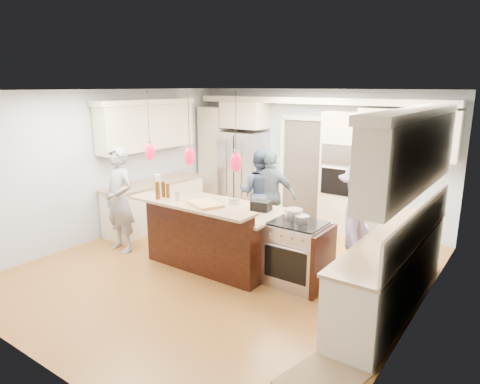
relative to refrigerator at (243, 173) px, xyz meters
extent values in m
plane|color=#AE7A2F|center=(1.55, -2.64, -0.90)|extent=(6.00, 6.00, 0.00)
cube|color=#B2BCC6|center=(1.55, 0.36, 0.45)|extent=(5.50, 0.04, 2.70)
cube|color=#B2BCC6|center=(1.55, -5.64, 0.45)|extent=(5.50, 0.04, 2.70)
cube|color=#B2BCC6|center=(-1.20, -2.64, 0.45)|extent=(0.04, 6.00, 2.70)
cube|color=#B2BCC6|center=(4.30, -2.64, 0.45)|extent=(0.04, 6.00, 2.70)
cube|color=white|center=(1.55, -2.64, 1.80)|extent=(5.50, 6.00, 0.04)
cube|color=#B7B7BC|center=(0.00, 0.00, 0.00)|extent=(0.90, 0.70, 1.80)
cube|color=beige|center=(2.30, 0.03, 0.25)|extent=(0.72, 0.64, 2.30)
cube|color=black|center=(2.30, -0.30, 0.65)|extent=(0.60, 0.02, 0.35)
cube|color=black|center=(2.30, -0.30, 0.15)|extent=(0.60, 0.02, 0.50)
cylinder|color=#B7B7BC|center=(2.30, -0.33, 0.40)|extent=(0.55, 0.02, 0.02)
cube|color=beige|center=(-0.80, 0.06, 0.25)|extent=(0.60, 0.58, 2.30)
cube|color=beige|center=(0.00, 0.06, 1.25)|extent=(0.95, 0.58, 0.55)
cube|color=beige|center=(3.35, 0.18, 1.05)|extent=(1.70, 0.35, 0.85)
cube|color=beige|center=(1.55, 0.16, 1.58)|extent=(5.30, 0.38, 0.12)
cube|color=#4C443A|center=(1.30, 0.35, 0.15)|extent=(0.90, 0.06, 2.10)
cube|color=white|center=(1.30, 0.31, 1.23)|extent=(1.04, 0.06, 0.10)
cube|color=beige|center=(3.95, -2.34, -0.46)|extent=(0.60, 3.00, 0.88)
cube|color=tan|center=(3.95, -2.34, 0.00)|extent=(0.64, 3.05, 0.04)
cube|color=beige|center=(4.07, -2.34, 1.08)|extent=(0.35, 3.00, 0.85)
cube|color=beige|center=(4.06, -2.34, 1.56)|extent=(0.37, 3.10, 0.10)
cube|color=beige|center=(-0.85, -1.84, -0.46)|extent=(0.60, 2.20, 0.88)
cube|color=tan|center=(-0.85, -1.84, 0.00)|extent=(0.64, 2.25, 0.04)
cube|color=beige|center=(-0.97, -1.84, 1.08)|extent=(0.35, 2.20, 0.85)
cube|color=beige|center=(-0.96, -1.84, 1.56)|extent=(0.37, 2.30, 0.10)
cube|color=black|center=(1.30, -2.49, -0.46)|extent=(2.00, 1.00, 0.88)
cube|color=tan|center=(1.30, -2.49, 0.00)|extent=(2.10, 1.10, 0.04)
cube|color=black|center=(1.30, -3.05, -0.36)|extent=(2.00, 0.12, 1.08)
cube|color=tan|center=(1.30, -3.19, 0.20)|extent=(2.10, 0.42, 0.04)
cube|color=black|center=(1.95, -2.29, 0.09)|extent=(0.31, 0.26, 0.15)
cube|color=#B7B7BC|center=(2.68, -2.49, -0.45)|extent=(0.76, 0.66, 0.90)
cube|color=black|center=(2.68, -2.83, -0.50)|extent=(0.65, 0.01, 0.45)
cube|color=black|center=(2.68, -2.49, 0.01)|extent=(0.72, 0.59, 0.02)
cube|color=black|center=(3.09, -2.49, -0.46)|extent=(0.06, 0.71, 0.88)
cylinder|color=black|center=(0.50, -3.15, 1.43)|extent=(0.01, 0.01, 0.75)
ellipsoid|color=#B90A27|center=(0.50, -3.15, 0.90)|extent=(0.15, 0.15, 0.26)
cylinder|color=black|center=(1.30, -3.15, 1.43)|extent=(0.01, 0.01, 0.75)
ellipsoid|color=#B90A27|center=(1.30, -3.15, 0.90)|extent=(0.15, 0.15, 0.26)
cylinder|color=black|center=(2.10, -3.15, 1.43)|extent=(0.01, 0.01, 0.75)
ellipsoid|color=#B90A27|center=(2.10, -3.15, 0.90)|extent=(0.15, 0.15, 0.26)
imported|color=gray|center=(-0.37, -3.09, 0.00)|extent=(0.69, 0.49, 1.79)
imported|color=#2F405C|center=(1.11, -1.04, -0.09)|extent=(0.95, 0.84, 1.63)
imported|color=#4C5F6B|center=(1.35, -1.04, -0.09)|extent=(1.01, 0.59, 1.61)
imported|color=#8F7FAB|center=(3.45, -2.11, 0.01)|extent=(0.97, 1.31, 1.81)
cube|color=olive|center=(3.89, -4.14, -0.89)|extent=(0.79, 1.01, 0.01)
cylinder|color=silver|center=(0.62, -3.13, 0.39)|extent=(0.08, 0.08, 0.34)
cylinder|color=#4A2A0D|center=(0.71, -3.12, 0.34)|extent=(0.07, 0.07, 0.24)
cylinder|color=#4A2A0D|center=(0.74, -3.26, 0.35)|extent=(0.09, 0.09, 0.27)
cylinder|color=#4A2A0D|center=(0.80, -3.11, 0.33)|extent=(0.06, 0.06, 0.22)
cylinder|color=#B7B7BC|center=(1.05, -3.16, 0.29)|extent=(0.08, 0.08, 0.13)
cube|color=tan|center=(1.53, -3.11, 0.24)|extent=(0.60, 0.52, 0.04)
cylinder|color=#B7B7BC|center=(2.55, -2.39, 0.09)|extent=(0.25, 0.25, 0.15)
cylinder|color=#B7B7BC|center=(2.73, -2.47, 0.07)|extent=(0.21, 0.21, 0.10)
camera|label=1|loc=(5.31, -7.55, 1.87)|focal=32.00mm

